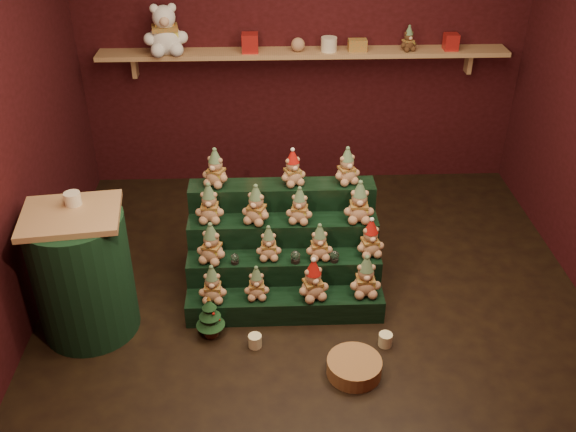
{
  "coord_description": "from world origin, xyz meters",
  "views": [
    {
      "loc": [
        -0.34,
        -3.65,
        3.05
      ],
      "look_at": [
        -0.2,
        0.25,
        0.62
      ],
      "focal_mm": 40.0,
      "sensor_mm": 36.0,
      "label": 1
    }
  ],
  "objects_px": {
    "white_bear": "(164,22)",
    "snow_globe_c": "(334,256)",
    "snow_globe_b": "(295,257)",
    "wicker_basket": "(354,367)",
    "riser_tier_front": "(285,306)",
    "snow_globe_a": "(235,259)",
    "mini_christmas_tree": "(210,316)",
    "side_table": "(83,273)",
    "mug_left": "(255,341)",
    "mug_right": "(385,340)",
    "brown_bear": "(408,39)"
  },
  "relations": [
    {
      "from": "white_bear",
      "to": "snow_globe_c",
      "type": "bearing_deg",
      "value": -63.3
    },
    {
      "from": "snow_globe_b",
      "to": "wicker_basket",
      "type": "xyz_separation_m",
      "value": [
        0.34,
        -0.74,
        -0.35
      ]
    },
    {
      "from": "riser_tier_front",
      "to": "snow_globe_a",
      "type": "height_order",
      "value": "snow_globe_a"
    },
    {
      "from": "snow_globe_c",
      "to": "mini_christmas_tree",
      "type": "xyz_separation_m",
      "value": [
        -0.88,
        -0.34,
        -0.24
      ]
    },
    {
      "from": "wicker_basket",
      "to": "white_bear",
      "type": "height_order",
      "value": "white_bear"
    },
    {
      "from": "snow_globe_b",
      "to": "mini_christmas_tree",
      "type": "distance_m",
      "value": 0.73
    },
    {
      "from": "riser_tier_front",
      "to": "side_table",
      "type": "relative_size",
      "value": 1.49
    },
    {
      "from": "mug_left",
      "to": "wicker_basket",
      "type": "height_order",
      "value": "wicker_basket"
    },
    {
      "from": "side_table",
      "to": "mug_right",
      "type": "relative_size",
      "value": 10.0
    },
    {
      "from": "snow_globe_a",
      "to": "snow_globe_b",
      "type": "bearing_deg",
      "value": 0.0
    },
    {
      "from": "mug_right",
      "to": "white_bear",
      "type": "bearing_deg",
      "value": 125.53
    },
    {
      "from": "wicker_basket",
      "to": "white_bear",
      "type": "bearing_deg",
      "value": 118.6
    },
    {
      "from": "mug_left",
      "to": "brown_bear",
      "type": "height_order",
      "value": "brown_bear"
    },
    {
      "from": "snow_globe_a",
      "to": "snow_globe_c",
      "type": "height_order",
      "value": "snow_globe_c"
    },
    {
      "from": "mug_left",
      "to": "snow_globe_c",
      "type": "bearing_deg",
      "value": 39.03
    },
    {
      "from": "mug_left",
      "to": "white_bear",
      "type": "distance_m",
      "value": 2.83
    },
    {
      "from": "snow_globe_a",
      "to": "mug_left",
      "type": "bearing_deg",
      "value": -73.46
    },
    {
      "from": "snow_globe_b",
      "to": "mug_left",
      "type": "bearing_deg",
      "value": -122.37
    },
    {
      "from": "snow_globe_c",
      "to": "mug_left",
      "type": "height_order",
      "value": "snow_globe_c"
    },
    {
      "from": "side_table",
      "to": "mug_left",
      "type": "height_order",
      "value": "side_table"
    },
    {
      "from": "snow_globe_b",
      "to": "snow_globe_c",
      "type": "bearing_deg",
      "value": 0.0
    },
    {
      "from": "side_table",
      "to": "white_bear",
      "type": "relative_size",
      "value": 1.78
    },
    {
      "from": "riser_tier_front",
      "to": "side_table",
      "type": "height_order",
      "value": "side_table"
    },
    {
      "from": "side_table",
      "to": "brown_bear",
      "type": "distance_m",
      "value": 3.34
    },
    {
      "from": "riser_tier_front",
      "to": "side_table",
      "type": "distance_m",
      "value": 1.41
    },
    {
      "from": "riser_tier_front",
      "to": "mug_right",
      "type": "bearing_deg",
      "value": -25.85
    },
    {
      "from": "side_table",
      "to": "riser_tier_front",
      "type": "bearing_deg",
      "value": -4.88
    },
    {
      "from": "snow_globe_c",
      "to": "mug_right",
      "type": "distance_m",
      "value": 0.68
    },
    {
      "from": "mug_left",
      "to": "mug_right",
      "type": "height_order",
      "value": "mug_right"
    },
    {
      "from": "mini_christmas_tree",
      "to": "white_bear",
      "type": "height_order",
      "value": "white_bear"
    },
    {
      "from": "snow_globe_c",
      "to": "white_bear",
      "type": "xyz_separation_m",
      "value": [
        -1.31,
        1.79,
        1.18
      ]
    },
    {
      "from": "snow_globe_a",
      "to": "mug_right",
      "type": "xyz_separation_m",
      "value": [
        1.02,
        -0.48,
        -0.35
      ]
    },
    {
      "from": "white_bear",
      "to": "brown_bear",
      "type": "height_order",
      "value": "white_bear"
    },
    {
      "from": "mug_right",
      "to": "wicker_basket",
      "type": "xyz_separation_m",
      "value": [
        -0.24,
        -0.26,
        0.01
      ]
    },
    {
      "from": "mini_christmas_tree",
      "to": "snow_globe_c",
      "type": "bearing_deg",
      "value": 21.04
    },
    {
      "from": "side_table",
      "to": "mini_christmas_tree",
      "type": "relative_size",
      "value": 2.77
    },
    {
      "from": "riser_tier_front",
      "to": "snow_globe_a",
      "type": "distance_m",
      "value": 0.49
    },
    {
      "from": "wicker_basket",
      "to": "brown_bear",
      "type": "bearing_deg",
      "value": 74.21
    },
    {
      "from": "side_table",
      "to": "brown_bear",
      "type": "relative_size",
      "value": 4.46
    },
    {
      "from": "mug_right",
      "to": "wicker_basket",
      "type": "distance_m",
      "value": 0.35
    },
    {
      "from": "side_table",
      "to": "snow_globe_a",
      "type": "bearing_deg",
      "value": 4.86
    },
    {
      "from": "snow_globe_a",
      "to": "snow_globe_c",
      "type": "bearing_deg",
      "value": 0.0
    },
    {
      "from": "riser_tier_front",
      "to": "snow_globe_c",
      "type": "xyz_separation_m",
      "value": [
        0.36,
        0.16,
        0.31
      ]
    },
    {
      "from": "snow_globe_b",
      "to": "wicker_basket",
      "type": "distance_m",
      "value": 0.89
    },
    {
      "from": "mini_christmas_tree",
      "to": "white_bear",
      "type": "bearing_deg",
      "value": 101.58
    },
    {
      "from": "white_bear",
      "to": "side_table",
      "type": "bearing_deg",
      "value": -110.92
    },
    {
      "from": "side_table",
      "to": "mini_christmas_tree",
      "type": "bearing_deg",
      "value": -15.48
    },
    {
      "from": "snow_globe_b",
      "to": "mug_left",
      "type": "distance_m",
      "value": 0.66
    },
    {
      "from": "mug_right",
      "to": "wicker_basket",
      "type": "height_order",
      "value": "wicker_basket"
    },
    {
      "from": "snow_globe_a",
      "to": "side_table",
      "type": "distance_m",
      "value": 1.03
    }
  ]
}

